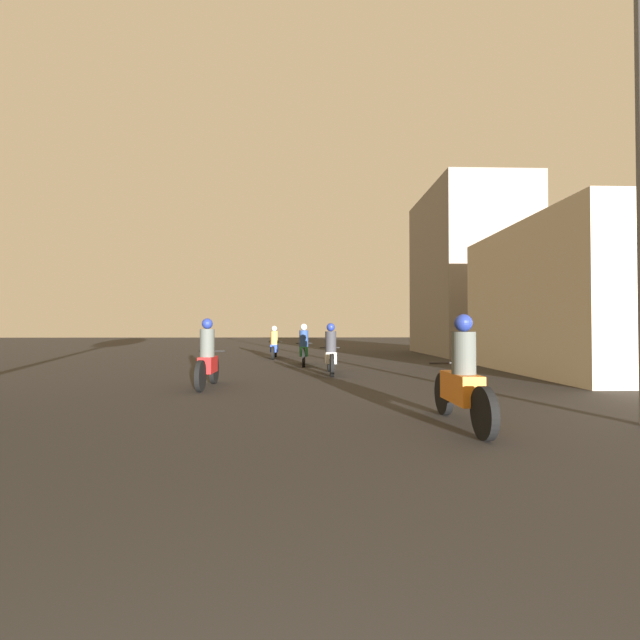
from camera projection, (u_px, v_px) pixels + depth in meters
motorcycle_orange at (462, 381)px, 5.83m from camera, size 0.60×2.14×1.53m
motorcycle_red at (208, 360)px, 9.60m from camera, size 0.60×2.00×1.55m
motorcycle_white at (331, 353)px, 12.40m from camera, size 0.60×2.06×1.48m
motorcycle_green at (304, 348)px, 15.29m from camera, size 0.60×2.09×1.49m
motorcycle_blue at (274, 345)px, 18.75m from camera, size 0.60×2.06×1.43m
building_right_near at (603, 299)px, 12.70m from camera, size 5.51×6.99×4.39m
building_right_far at (468, 273)px, 21.84m from camera, size 4.36×6.98×8.27m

